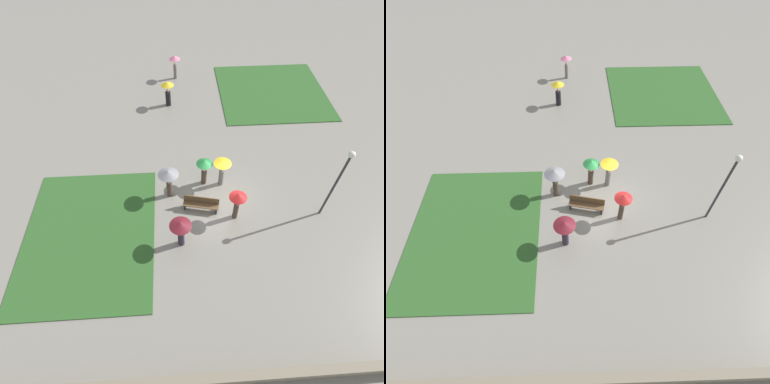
% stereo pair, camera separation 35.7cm
% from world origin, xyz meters
% --- Properties ---
extents(ground_plane, '(90.00, 90.00, 0.00)m').
position_xyz_m(ground_plane, '(0.00, 0.00, 0.00)').
color(ground_plane, gray).
extents(lawn_patch_near, '(6.79, 8.58, 0.06)m').
position_xyz_m(lawn_patch_near, '(-7.12, -1.97, 0.03)').
color(lawn_patch_near, '#2D5B26').
rests_on(lawn_patch_near, ground_plane).
extents(lawn_patch_far, '(8.49, 8.39, 0.06)m').
position_xyz_m(lawn_patch_far, '(5.63, 10.81, 0.03)').
color(lawn_patch_far, '#2D5B26').
rests_on(lawn_patch_far, ground_plane).
extents(parapet_wall, '(45.00, 0.35, 0.85)m').
position_xyz_m(parapet_wall, '(0.00, -8.93, 0.43)').
color(parapet_wall, gray).
rests_on(parapet_wall, ground_plane).
extents(park_bench, '(2.01, 0.84, 0.90)m').
position_xyz_m(park_bench, '(-1.12, -0.60, 0.48)').
color(park_bench, brown).
rests_on(park_bench, ground_plane).
extents(lamp_post, '(0.32, 0.32, 4.60)m').
position_xyz_m(lamp_post, '(5.47, -1.32, 2.94)').
color(lamp_post, '#2D2D30').
rests_on(lamp_post, ground_plane).
extents(crowd_person_green, '(0.94, 0.94, 1.87)m').
position_xyz_m(crowd_person_green, '(-0.78, 1.34, 1.35)').
color(crowd_person_green, '#47382D').
rests_on(crowd_person_green, ground_plane).
extents(crowd_person_maroon, '(1.09, 1.09, 1.87)m').
position_xyz_m(crowd_person_maroon, '(-2.30, -2.75, 1.37)').
color(crowd_person_maroon, '#2D2333').
rests_on(crowd_person_maroon, ground_plane).
extents(crowd_person_grey, '(1.14, 1.14, 2.04)m').
position_xyz_m(crowd_person_grey, '(-2.84, 0.50, 1.58)').
color(crowd_person_grey, '#47382D').
rests_on(crowd_person_grey, ground_plane).
extents(crowd_person_red, '(0.94, 0.94, 2.00)m').
position_xyz_m(crowd_person_red, '(0.70, -1.28, 1.50)').
color(crowd_person_red, '#47382D').
rests_on(crowd_person_red, ground_plane).
extents(crowd_person_yellow, '(1.01, 1.01, 1.93)m').
position_xyz_m(crowd_person_yellow, '(0.22, 1.18, 1.40)').
color(crowd_person_yellow, slate).
rests_on(crowd_person_yellow, ground_plane).
extents(lone_walker_far_path, '(0.93, 0.93, 1.96)m').
position_xyz_m(lone_walker_far_path, '(-2.14, 13.44, 1.47)').
color(lone_walker_far_path, slate).
rests_on(lone_walker_far_path, ground_plane).
extents(lone_walker_mid_plaza, '(0.95, 0.95, 1.93)m').
position_xyz_m(lone_walker_mid_plaza, '(-2.79, 9.54, 1.26)').
color(lone_walker_mid_plaza, black).
rests_on(lone_walker_mid_plaza, ground_plane).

